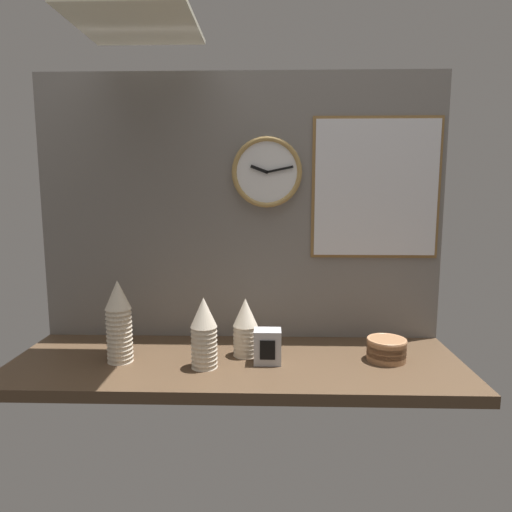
{
  "coord_description": "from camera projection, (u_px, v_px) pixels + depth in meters",
  "views": [
    {
      "loc": [
        0.12,
        -1.56,
        0.6
      ],
      "look_at": [
        0.07,
        0.04,
        0.37
      ],
      "focal_mm": 32.0,
      "sensor_mm": 36.0,
      "label": 1
    }
  ],
  "objects": [
    {
      "name": "ceiling_light_panel",
      "position": [
        136.0,
        23.0,
        1.48
      ],
      "size": [
        0.4,
        0.4,
        0.02
      ],
      "color": "white"
    },
    {
      "name": "wall_clock",
      "position": [
        267.0,
        172.0,
        1.77
      ],
      "size": [
        0.27,
        0.03,
        0.27
      ],
      "color": "white"
    },
    {
      "name": "cup_stack_center_right",
      "position": [
        245.0,
        327.0,
        1.66
      ],
      "size": [
        0.09,
        0.09,
        0.21
      ],
      "color": "beige",
      "rests_on": "ground_plane"
    },
    {
      "name": "napkin_dispenser",
      "position": [
        267.0,
        346.0,
        1.59
      ],
      "size": [
        0.09,
        0.08,
        0.12
      ],
      "color": "#B7B7BC",
      "rests_on": "ground_plane"
    },
    {
      "name": "cup_stack_center",
      "position": [
        204.0,
        333.0,
        1.54
      ],
      "size": [
        0.09,
        0.09,
        0.24
      ],
      "color": "beige",
      "rests_on": "ground_plane"
    },
    {
      "name": "bowl_stack_far_right",
      "position": [
        386.0,
        349.0,
        1.62
      ],
      "size": [
        0.14,
        0.14,
        0.08
      ],
      "color": "#996B47",
      "rests_on": "ground_plane"
    },
    {
      "name": "wall_tiled_back",
      "position": [
        240.0,
        209.0,
        1.82
      ],
      "size": [
        1.6,
        0.03,
        1.05
      ],
      "color": "slate",
      "rests_on": "ground_plane"
    },
    {
      "name": "menu_board",
      "position": [
        376.0,
        188.0,
        1.77
      ],
      "size": [
        0.5,
        0.01,
        0.55
      ],
      "color": "olive"
    },
    {
      "name": "ground_plane",
      "position": [
        236.0,
        364.0,
        1.64
      ],
      "size": [
        1.6,
        0.56,
        0.04
      ],
      "primitive_type": "cube",
      "color": "#4C3826"
    },
    {
      "name": "cup_stack_left",
      "position": [
        119.0,
        321.0,
        1.59
      ],
      "size": [
        0.09,
        0.09,
        0.29
      ],
      "color": "beige",
      "rests_on": "ground_plane"
    }
  ]
}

